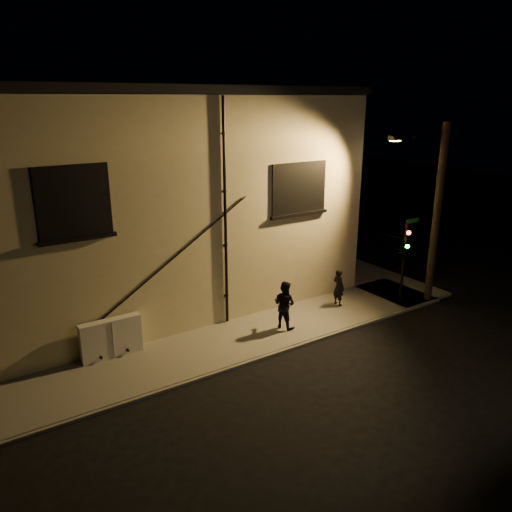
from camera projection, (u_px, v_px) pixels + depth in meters
ground at (312, 342)px, 17.92m from camera, size 90.00×90.00×0.00m
sidewalk at (270, 295)px, 22.04m from camera, size 21.00×16.00×0.12m
building at (134, 191)px, 22.17m from camera, size 16.20×12.23×8.80m
utility_cabinet at (111, 338)px, 16.49m from camera, size 2.02×0.34×1.33m
pedestrian_a at (339, 287)px, 20.63m from camera, size 0.40×0.58×1.55m
pedestrian_b at (284, 304)px, 18.55m from camera, size 0.95×1.07×1.83m
traffic_signal at (403, 249)px, 20.32m from camera, size 1.38×2.10×3.55m
streetlamp_pole at (435, 211)px, 20.33m from camera, size 2.03×1.40×7.51m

